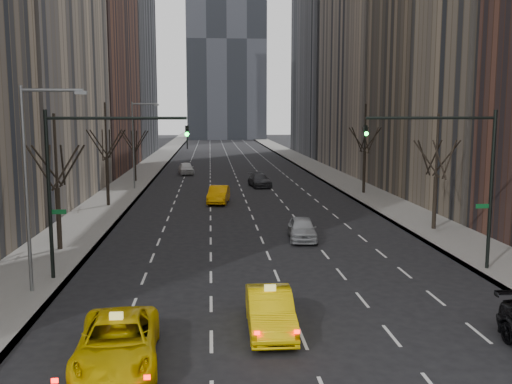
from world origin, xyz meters
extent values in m
cube|color=slate|center=(-12.25, 70.00, 0.07)|extent=(4.50, 320.00, 0.15)
cube|color=slate|center=(12.25, 70.00, 0.07)|extent=(4.50, 320.00, 0.15)
cube|color=brown|center=(-21.50, 66.00, 22.00)|extent=(14.00, 28.00, 44.00)
cube|color=#5C5C61|center=(21.50, 95.00, 29.00)|extent=(14.00, 30.00, 58.00)
cylinder|color=black|center=(-12.00, 18.00, 1.93)|extent=(0.28, 0.28, 3.57)
cylinder|color=black|center=(-12.00, 18.00, 5.84)|extent=(0.16, 0.16, 4.25)
cylinder|color=black|center=(-11.85, 18.85, 4.95)|extent=(0.42, 1.80, 2.52)
cylinder|color=black|center=(-11.19, 18.29, 4.95)|extent=(1.74, 0.72, 2.52)
cylinder|color=black|center=(-11.34, 17.45, 4.95)|extent=(1.46, 1.25, 2.52)
cylinder|color=black|center=(-12.15, 17.15, 4.95)|extent=(0.42, 1.80, 2.52)
cylinder|color=black|center=(-12.81, 17.71, 4.95)|extent=(1.74, 0.72, 2.52)
cylinder|color=black|center=(-12.66, 18.55, 4.95)|extent=(1.46, 1.25, 2.52)
cylinder|color=black|center=(-12.00, 34.00, 2.15)|extent=(0.28, 0.28, 3.99)
cylinder|color=black|center=(-12.00, 34.00, 6.52)|extent=(0.16, 0.16, 4.75)
cylinder|color=black|center=(-11.85, 34.85, 5.37)|extent=(0.42, 1.80, 2.52)
cylinder|color=black|center=(-11.19, 34.29, 5.37)|extent=(1.74, 0.72, 2.52)
cylinder|color=black|center=(-11.34, 33.45, 5.37)|extent=(1.46, 1.25, 2.52)
cylinder|color=black|center=(-12.15, 33.15, 5.37)|extent=(0.42, 1.80, 2.52)
cylinder|color=black|center=(-12.81, 33.71, 5.37)|extent=(1.74, 0.72, 2.52)
cylinder|color=black|center=(-12.66, 34.55, 5.37)|extent=(1.46, 1.25, 2.52)
cylinder|color=black|center=(-12.00, 52.00, 1.83)|extent=(0.28, 0.28, 3.36)
cylinder|color=black|center=(-12.00, 52.00, 5.51)|extent=(0.16, 0.16, 4.00)
cylinder|color=black|center=(-11.85, 52.85, 4.74)|extent=(0.42, 1.80, 2.52)
cylinder|color=black|center=(-11.19, 52.29, 4.74)|extent=(1.74, 0.72, 2.52)
cylinder|color=black|center=(-11.34, 51.45, 4.74)|extent=(1.46, 1.25, 2.52)
cylinder|color=black|center=(-12.15, 51.15, 4.74)|extent=(0.42, 1.80, 2.52)
cylinder|color=black|center=(-12.81, 51.71, 4.74)|extent=(1.74, 0.72, 2.52)
cylinder|color=black|center=(-12.66, 52.55, 4.74)|extent=(1.46, 1.25, 2.52)
cylinder|color=black|center=(12.00, 22.00, 1.93)|extent=(0.28, 0.28, 3.57)
cylinder|color=black|center=(12.00, 22.00, 5.84)|extent=(0.16, 0.16, 4.25)
cylinder|color=black|center=(12.15, 22.85, 4.95)|extent=(0.42, 1.80, 2.52)
cylinder|color=black|center=(12.81, 22.29, 4.95)|extent=(1.74, 0.72, 2.52)
cylinder|color=black|center=(12.66, 21.45, 4.95)|extent=(1.46, 1.25, 2.52)
cylinder|color=black|center=(11.85, 21.15, 4.95)|extent=(0.42, 1.80, 2.52)
cylinder|color=black|center=(11.19, 21.71, 4.95)|extent=(1.74, 0.72, 2.52)
cylinder|color=black|center=(11.34, 22.55, 4.95)|extent=(1.46, 1.25, 2.52)
cylinder|color=black|center=(12.00, 40.00, 2.15)|extent=(0.28, 0.28, 3.99)
cylinder|color=black|center=(12.00, 40.00, 6.52)|extent=(0.16, 0.16, 4.75)
cylinder|color=black|center=(12.15, 40.85, 5.37)|extent=(0.42, 1.80, 2.52)
cylinder|color=black|center=(12.81, 40.29, 5.37)|extent=(1.74, 0.72, 2.52)
cylinder|color=black|center=(12.66, 39.45, 5.37)|extent=(1.46, 1.25, 2.52)
cylinder|color=black|center=(11.85, 39.15, 5.37)|extent=(0.42, 1.80, 2.52)
cylinder|color=black|center=(11.19, 39.71, 5.37)|extent=(1.74, 0.72, 2.52)
cylinder|color=black|center=(11.34, 40.55, 5.37)|extent=(1.46, 1.25, 2.52)
cylinder|color=black|center=(-10.80, 12.00, 4.15)|extent=(0.18, 0.18, 8.00)
cylinder|color=black|center=(-7.55, 12.00, 7.75)|extent=(6.50, 0.14, 0.14)
imported|color=black|center=(-4.30, 12.00, 6.85)|extent=(0.18, 0.22, 1.10)
sphere|color=#0CFF33|center=(-4.30, 11.82, 7.00)|extent=(0.20, 0.20, 0.20)
cube|color=#0C5926|center=(-10.40, 12.00, 3.35)|extent=(0.70, 0.04, 0.22)
cylinder|color=black|center=(10.80, 12.00, 4.15)|extent=(0.18, 0.18, 8.00)
cylinder|color=black|center=(7.55, 12.00, 7.75)|extent=(6.50, 0.14, 0.14)
imported|color=black|center=(4.30, 12.00, 6.85)|extent=(0.18, 0.22, 1.10)
sphere|color=#0CFF33|center=(4.30, 11.82, 7.00)|extent=(0.20, 0.20, 0.20)
cube|color=#0C5926|center=(10.40, 12.00, 3.35)|extent=(0.70, 0.04, 0.22)
cylinder|color=slate|center=(-11.20, 10.00, 4.65)|extent=(0.16, 0.16, 9.00)
cylinder|color=slate|center=(-9.90, 10.00, 8.95)|extent=(2.60, 0.14, 0.14)
cube|color=slate|center=(-8.70, 10.00, 8.85)|extent=(0.50, 0.22, 0.15)
cylinder|color=slate|center=(-11.20, 45.00, 4.65)|extent=(0.16, 0.16, 9.00)
cylinder|color=slate|center=(-9.90, 45.00, 8.95)|extent=(2.60, 0.14, 0.14)
cube|color=slate|center=(-8.70, 45.00, 8.85)|extent=(0.50, 0.22, 0.15)
imported|color=#E1BC04|center=(-6.22, 2.33, 0.76)|extent=(2.92, 5.66, 1.53)
imported|color=#EABF04|center=(-1.09, 4.82, 0.77)|extent=(1.68, 4.67, 1.53)
imported|color=#9B9EA2|center=(2.55, 19.90, 0.72)|extent=(2.03, 4.35, 1.44)
imported|color=#FFA405|center=(-2.50, 35.31, 0.77)|extent=(2.23, 4.87, 1.55)
imported|color=#2E2E33|center=(2.14, 46.57, 0.71)|extent=(2.59, 5.08, 1.41)
imported|color=silver|center=(-6.43, 60.10, 0.79)|extent=(2.41, 4.84, 1.58)
camera|label=1|loc=(-3.22, -15.22, 7.97)|focal=40.00mm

